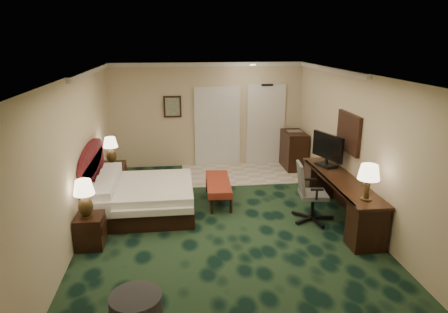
{
  "coord_description": "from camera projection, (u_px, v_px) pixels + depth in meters",
  "views": [
    {
      "loc": [
        -0.8,
        -6.5,
        3.3
      ],
      "look_at": [
        0.05,
        0.6,
        1.16
      ],
      "focal_mm": 32.0,
      "sensor_mm": 36.0,
      "label": 1
    }
  ],
  "objects": [
    {
      "name": "floor",
      "position": [
        225.0,
        227.0,
        7.22
      ],
      "size": [
        5.0,
        7.5,
        0.0
      ],
      "primitive_type": "cube",
      "color": "black",
      "rests_on": "ground"
    },
    {
      "name": "ceiling",
      "position": [
        225.0,
        76.0,
        6.45
      ],
      "size": [
        5.0,
        7.5,
        0.0
      ],
      "primitive_type": "cube",
      "color": "white",
      "rests_on": "wall_back"
    },
    {
      "name": "wall_back",
      "position": [
        208.0,
        115.0,
        10.4
      ],
      "size": [
        5.0,
        0.0,
        2.7
      ],
      "primitive_type": "cube",
      "color": "beige",
      "rests_on": "ground"
    },
    {
      "name": "wall_front",
      "position": [
        281.0,
        285.0,
        3.27
      ],
      "size": [
        5.0,
        0.0,
        2.7
      ],
      "primitive_type": "cube",
      "color": "beige",
      "rests_on": "ground"
    },
    {
      "name": "wall_left",
      "position": [
        74.0,
        161.0,
        6.55
      ],
      "size": [
        0.0,
        7.5,
        2.7
      ],
      "primitive_type": "cube",
      "color": "beige",
      "rests_on": "ground"
    },
    {
      "name": "wall_right",
      "position": [
        364.0,
        151.0,
        7.12
      ],
      "size": [
        0.0,
        7.5,
        2.7
      ],
      "primitive_type": "cube",
      "color": "beige",
      "rests_on": "ground"
    },
    {
      "name": "crown_molding",
      "position": [
        225.0,
        79.0,
        6.46
      ],
      "size": [
        5.0,
        7.5,
        0.1
      ],
      "primitive_type": null,
      "color": "silver",
      "rests_on": "wall_back"
    },
    {
      "name": "tile_patch",
      "position": [
        246.0,
        173.0,
        10.08
      ],
      "size": [
        3.2,
        1.7,
        0.01
      ],
      "primitive_type": "cube",
      "color": "#C0B0A2",
      "rests_on": "ground"
    },
    {
      "name": "headboard",
      "position": [
        93.0,
        178.0,
        7.69
      ],
      "size": [
        0.12,
        2.0,
        1.4
      ],
      "primitive_type": null,
      "color": "#450C0E",
      "rests_on": "ground"
    },
    {
      "name": "entry_door",
      "position": [
        266.0,
        125.0,
        10.64
      ],
      "size": [
        1.02,
        0.06,
        2.18
      ],
      "primitive_type": "cube",
      "color": "silver",
      "rests_on": "ground"
    },
    {
      "name": "closet_doors",
      "position": [
        217.0,
        127.0,
        10.48
      ],
      "size": [
        1.2,
        0.06,
        2.1
      ],
      "primitive_type": "cube",
      "color": "silver",
      "rests_on": "ground"
    },
    {
      "name": "wall_art",
      "position": [
        172.0,
        107.0,
        10.19
      ],
      "size": [
        0.45,
        0.06,
        0.55
      ],
      "primitive_type": "cube",
      "color": "#4A655C",
      "rests_on": "wall_back"
    },
    {
      "name": "wall_mirror",
      "position": [
        349.0,
        133.0,
        7.63
      ],
      "size": [
        0.05,
        0.95,
        0.75
      ],
      "primitive_type": "cube",
      "color": "white",
      "rests_on": "wall_right"
    },
    {
      "name": "bed",
      "position": [
        145.0,
        198.0,
        7.75
      ],
      "size": [
        1.86,
        1.72,
        0.59
      ],
      "primitive_type": "cube",
      "color": "white",
      "rests_on": "ground"
    },
    {
      "name": "nightstand_near",
      "position": [
        90.0,
        231.0,
        6.51
      ],
      "size": [
        0.43,
        0.49,
        0.54
      ],
      "primitive_type": "cube",
      "color": "black",
      "rests_on": "ground"
    },
    {
      "name": "nightstand_far",
      "position": [
        114.0,
        177.0,
        8.9
      ],
      "size": [
        0.49,
        0.57,
        0.62
      ],
      "primitive_type": "cube",
      "color": "black",
      "rests_on": "ground"
    },
    {
      "name": "lamp_near",
      "position": [
        85.0,
        199.0,
        6.3
      ],
      "size": [
        0.42,
        0.42,
        0.63
      ],
      "primitive_type": null,
      "rotation": [
        0.0,
        0.0,
        -0.29
      ],
      "color": "black",
      "rests_on": "nightstand_near"
    },
    {
      "name": "lamp_far",
      "position": [
        111.0,
        150.0,
        8.77
      ],
      "size": [
        0.4,
        0.4,
        0.59
      ],
      "primitive_type": null,
      "rotation": [
        0.0,
        0.0,
        0.35
      ],
      "color": "black",
      "rests_on": "nightstand_far"
    },
    {
      "name": "bed_bench",
      "position": [
        218.0,
        191.0,
        8.29
      ],
      "size": [
        0.53,
        1.38,
        0.46
      ],
      "primitive_type": "cube",
      "rotation": [
        0.0,
        0.0,
        -0.05
      ],
      "color": "maroon",
      "rests_on": "ground"
    },
    {
      "name": "ottoman",
      "position": [
        137.0,
        312.0,
        4.67
      ],
      "size": [
        0.69,
        0.69,
        0.44
      ],
      "primitive_type": "cylinder",
      "rotation": [
        0.0,
        0.0,
        -0.12
      ],
      "color": "#29282E",
      "rests_on": "ground"
    },
    {
      "name": "desk",
      "position": [
        339.0,
        198.0,
        7.5
      ],
      "size": [
        0.59,
        2.74,
        0.79
      ],
      "primitive_type": "cube",
      "color": "black",
      "rests_on": "ground"
    },
    {
      "name": "tv",
      "position": [
        327.0,
        150.0,
        8.0
      ],
      "size": [
        0.35,
        0.84,
        0.67
      ],
      "primitive_type": "cube",
      "rotation": [
        0.0,
        0.0,
        0.33
      ],
      "color": "black",
      "rests_on": "desk"
    },
    {
      "name": "desk_lamp",
      "position": [
        368.0,
        182.0,
        6.33
      ],
      "size": [
        0.41,
        0.41,
        0.61
      ],
      "primitive_type": null,
      "rotation": [
        0.0,
        0.0,
        0.21
      ],
      "color": "black",
      "rests_on": "desk"
    },
    {
      "name": "desk_chair",
      "position": [
        313.0,
        192.0,
        7.37
      ],
      "size": [
        0.72,
        0.68,
        1.12
      ],
      "primitive_type": null,
      "rotation": [
        0.0,
        0.0,
        -0.12
      ],
      "color": "#4F4F4F",
      "rests_on": "ground"
    },
    {
      "name": "minibar",
      "position": [
        294.0,
        150.0,
        10.38
      ],
      "size": [
        0.51,
        0.92,
        0.97
      ],
      "primitive_type": "cube",
      "color": "black",
      "rests_on": "ground"
    }
  ]
}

